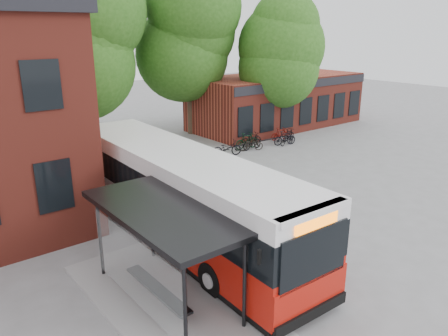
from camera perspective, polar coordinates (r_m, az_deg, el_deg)
ground at (r=16.33m, az=4.43°, el=-9.68°), size 100.00×100.00×0.00m
shop_row at (r=35.43m, az=6.95°, el=8.72°), size 14.00×6.20×4.00m
bus_shelter at (r=12.55m, az=-7.71°, el=-11.32°), size 3.60×7.00×2.90m
bike_rail at (r=29.08m, az=4.46°, el=3.15°), size 5.20×0.10×0.38m
tree_1 at (r=29.71m, az=-17.20°, el=12.56°), size 7.92×7.92×10.40m
tree_2 at (r=32.10m, az=-4.58°, el=14.14°), size 7.92×7.92×11.00m
tree_3 at (r=32.30m, az=7.14°, el=12.56°), size 7.04×7.04×9.28m
city_bus at (r=16.06m, az=-5.82°, el=-3.67°), size 3.20×13.20×3.33m
bicycle_0 at (r=26.81m, az=0.37°, el=2.62°), size 2.00×1.18×0.99m
bicycle_1 at (r=28.42m, az=2.96°, el=3.56°), size 1.81×0.60×1.07m
bicycle_2 at (r=28.04m, az=3.54°, el=3.10°), size 1.69×1.14×0.84m
bicycle_3 at (r=28.31m, az=3.70°, el=3.37°), size 1.63×0.55×0.97m
bicycle_4 at (r=29.57m, az=3.60°, el=3.85°), size 1.60×0.74×0.81m
bicycle_5 at (r=29.63m, az=7.94°, el=3.90°), size 1.68×0.92×0.97m
bicycle_6 at (r=29.74m, az=8.22°, el=3.77°), size 1.60×0.83×0.80m
bicycle_7 at (r=30.92m, az=7.36°, el=4.43°), size 1.53×0.67×0.89m
bicycle_extra_0 at (r=30.75m, az=8.48°, el=4.30°), size 1.52×0.75×0.88m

